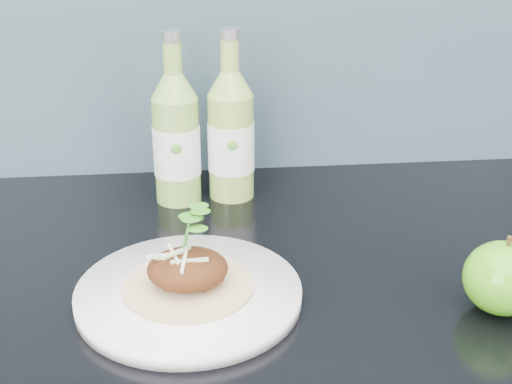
# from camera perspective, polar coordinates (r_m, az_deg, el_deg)

# --- Properties ---
(dinner_plate) EXTENTS (0.31, 0.31, 0.02)m
(dinner_plate) POSITION_cam_1_polar(r_m,az_deg,el_deg) (0.79, -5.40, -8.13)
(dinner_plate) COLOR white
(dinner_plate) RESTS_ON kitchen_counter
(pork_taco) EXTENTS (0.14, 0.14, 0.10)m
(pork_taco) POSITION_cam_1_polar(r_m,az_deg,el_deg) (0.77, -5.51, -5.88)
(pork_taco) COLOR tan
(pork_taco) RESTS_ON dinner_plate
(green_apple) EXTENTS (0.09, 0.09, 0.09)m
(green_apple) POSITION_cam_1_polar(r_m,az_deg,el_deg) (0.80, 19.15, -6.52)
(green_apple) COLOR #419910
(green_apple) RESTS_ON kitchen_counter
(cider_bottle_left) EXTENTS (0.07, 0.07, 0.24)m
(cider_bottle_left) POSITION_cam_1_polar(r_m,az_deg,el_deg) (0.99, -6.40, 4.24)
(cider_bottle_left) COLOR #7FB049
(cider_bottle_left) RESTS_ON kitchen_counter
(cider_bottle_right) EXTENTS (0.08, 0.08, 0.24)m
(cider_bottle_right) POSITION_cam_1_polar(r_m,az_deg,el_deg) (1.00, -2.02, 4.54)
(cider_bottle_right) COLOR #90B54B
(cider_bottle_right) RESTS_ON kitchen_counter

